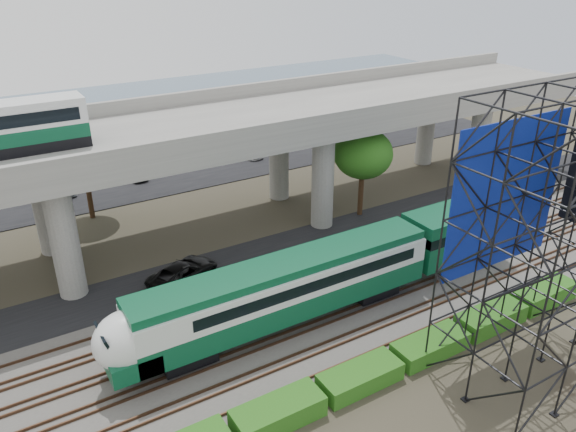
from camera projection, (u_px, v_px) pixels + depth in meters
ground at (300, 347)px, 32.60m from camera, size 140.00×140.00×0.00m
ballast_bed at (283, 327)px, 34.10m from camera, size 90.00×12.00×0.20m
service_road at (223, 267)px, 40.69m from camera, size 90.00×5.00×0.08m
parking_lot at (127, 169)px, 58.84m from camera, size 90.00×18.00×0.08m
harbor_water at (79, 120)px, 75.85m from camera, size 140.00×40.00×0.03m
rail_tracks at (283, 325)px, 34.02m from camera, size 90.00×9.52×0.16m
commuter_train at (317, 277)px, 34.03m from camera, size 29.30×3.06×4.30m
overpass at (174, 141)px, 40.99m from camera, size 80.00×12.00×12.40m
scaffold_tower at (550, 250)px, 27.64m from camera, size 9.36×6.36×15.00m
hedge_strip at (360, 376)px, 29.51m from camera, size 34.60×1.80×1.20m
trees at (127, 184)px, 40.51m from camera, size 40.94×16.94×7.69m
suv at (183, 272)px, 38.56m from camera, size 5.80×4.30×1.47m
parked_cars at (142, 162)px, 58.97m from camera, size 40.47×9.73×1.30m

